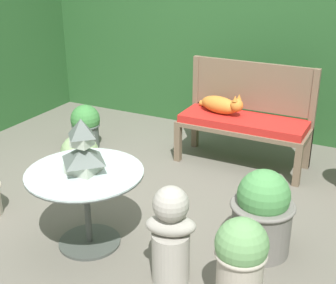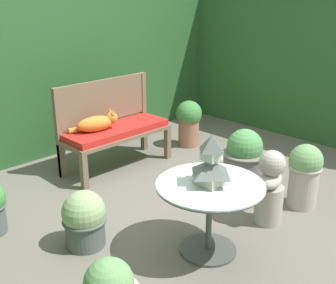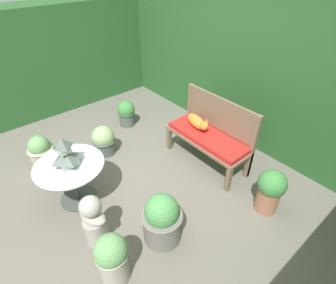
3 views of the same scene
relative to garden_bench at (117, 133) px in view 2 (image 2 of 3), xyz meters
name	(u,v)px [view 2 (image 2 of 3)]	position (x,y,z in m)	size (l,w,h in m)	color
ground	(173,207)	(-0.22, -1.08, -0.40)	(30.00, 30.00, 0.00)	#666056
foliage_hedge_back	(35,56)	(-0.22, 1.24, 0.72)	(6.40, 0.83, 2.24)	#285628
foliage_hedge_right	(317,66)	(2.63, -0.93, 0.52)	(0.70, 3.50, 1.83)	#285628
garden_bench	(117,133)	(0.00, 0.00, 0.00)	(1.21, 0.47, 0.47)	brown
bench_backrest	(104,106)	(0.00, 0.21, 0.27)	(1.21, 0.06, 0.95)	brown
cat	(97,123)	(-0.23, 0.02, 0.16)	(0.50, 0.27, 0.22)	orange
patio_table	(210,198)	(-0.52, -1.74, 0.05)	(0.79, 0.79, 0.56)	#424742
pagoda_birdhouse	(211,163)	(-0.52, -1.74, 0.32)	(0.26, 0.26, 0.37)	#B2BCA8
garden_bust	(270,188)	(0.17, -1.83, -0.08)	(0.35, 0.27, 0.65)	#A39E93
potted_plant_bench_right	(84,219)	(-1.13, -1.02, -0.17)	(0.34, 0.34, 0.45)	#4C5651
potted_plant_bench_left	(189,121)	(1.07, -0.09, -0.08)	(0.32, 0.32, 0.58)	#9E664C
potted_plant_table_far	(244,160)	(0.57, -1.28, -0.11)	(0.44, 0.44, 0.60)	slate
potted_plant_patio_mid	(304,173)	(0.63, -1.89, -0.08)	(0.30, 0.30, 0.59)	#ADA393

